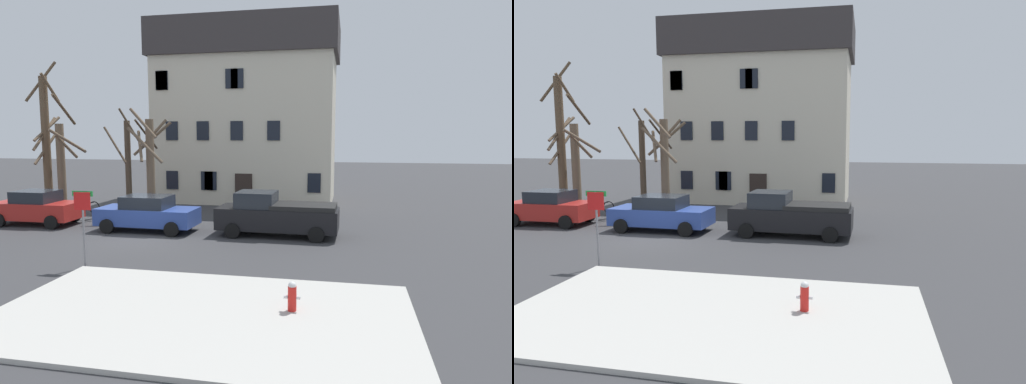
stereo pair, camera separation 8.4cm
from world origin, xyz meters
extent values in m
plane|color=#38383A|center=(0.00, 0.00, 0.00)|extent=(120.00, 120.00, 0.00)
cube|color=#B7B5AD|center=(5.50, -7.66, 0.06)|extent=(10.44, 6.08, 0.12)
cube|color=beige|center=(2.06, 13.06, 4.80)|extent=(11.78, 6.36, 9.60)
cube|color=#383333|center=(2.06, 13.06, 10.79)|extent=(12.28, 6.86, 2.38)
cube|color=#2D231E|center=(2.49, 9.83, 1.05)|extent=(1.10, 0.12, 2.10)
cube|color=black|center=(-2.31, 9.84, 1.60)|extent=(0.80, 0.08, 1.20)
cube|color=black|center=(0.07, 9.84, 1.60)|extent=(0.80, 0.08, 1.20)
cube|color=black|center=(0.30, 9.84, 1.60)|extent=(0.80, 0.08, 1.20)
cube|color=black|center=(6.94, 9.84, 1.60)|extent=(0.80, 0.08, 1.20)
cube|color=black|center=(-2.26, 9.84, 4.80)|extent=(0.80, 0.08, 1.20)
cube|color=black|center=(-0.17, 9.84, 4.80)|extent=(0.80, 0.08, 1.20)
cube|color=black|center=(2.06, 9.84, 4.80)|extent=(0.80, 0.08, 1.20)
cube|color=black|center=(4.40, 9.84, 4.80)|extent=(0.80, 0.08, 1.20)
cube|color=black|center=(-2.88, 9.84, 8.00)|extent=(0.80, 0.08, 1.20)
cube|color=black|center=(-2.88, 9.84, 8.00)|extent=(0.80, 0.08, 1.20)
cube|color=black|center=(1.75, 9.84, 8.00)|extent=(0.80, 0.08, 1.20)
cube|color=black|center=(2.10, 9.84, 8.00)|extent=(0.80, 0.08, 1.20)
cylinder|color=brown|center=(-8.54, 5.84, 3.96)|extent=(0.47, 0.47, 7.92)
cylinder|color=brown|center=(-7.34, 5.97, 5.99)|extent=(0.45, 2.50, 1.69)
cylinder|color=brown|center=(-7.98, 5.70, 7.23)|extent=(0.47, 1.27, 1.61)
cylinder|color=brown|center=(-9.13, 6.46, 7.70)|extent=(1.45, 1.40, 2.49)
cylinder|color=brown|center=(-7.61, 5.82, 2.59)|extent=(0.47, 0.47, 5.18)
cylinder|color=brown|center=(-7.02, 5.54, 3.87)|extent=(0.74, 1.36, 1.43)
cylinder|color=brown|center=(-8.55, 5.99, 4.89)|extent=(0.54, 2.02, 1.53)
cylinder|color=brown|center=(-8.58, 5.96, 3.84)|extent=(0.46, 2.08, 2.08)
cylinder|color=brown|center=(-8.62, 5.84, 4.61)|extent=(0.21, 2.13, 2.00)
cylinder|color=brown|center=(-6.72, 5.28, 4.18)|extent=(1.26, 1.93, 1.41)
cylinder|color=#4C3D2D|center=(-3.34, 5.85, 2.67)|extent=(0.34, 0.34, 5.33)
cylinder|color=#4C3D2D|center=(-2.92, 5.43, 4.97)|extent=(0.99, 0.99, 2.05)
cylinder|color=#4C3D2D|center=(-2.14, 5.79, 4.54)|extent=(0.24, 2.48, 1.66)
cylinder|color=#4C3D2D|center=(-3.68, 5.05, 3.99)|extent=(1.72, 0.83, 2.02)
cylinder|color=brown|center=(-1.64, 5.12, 2.69)|extent=(0.45, 0.45, 5.38)
cylinder|color=brown|center=(-1.94, 6.12, 4.32)|extent=(2.15, 0.78, 1.95)
cylinder|color=brown|center=(-1.67, 4.41, 5.14)|extent=(1.54, 0.22, 1.62)
cylinder|color=brown|center=(-1.86, 5.90, 4.49)|extent=(1.70, 0.62, 1.89)
cylinder|color=brown|center=(-1.51, 4.24, 3.98)|extent=(1.89, 0.44, 1.94)
cylinder|color=brown|center=(-2.08, 4.84, 3.93)|extent=(0.77, 1.08, 1.69)
cube|color=#AD231E|center=(-6.44, 1.97, 0.74)|extent=(4.27, 1.96, 0.84)
cube|color=#1E232B|center=(-6.44, 1.97, 1.45)|extent=(1.98, 1.70, 0.58)
cylinder|color=black|center=(-7.89, 2.89, 0.34)|extent=(0.68, 0.23, 0.68)
cylinder|color=black|center=(-4.98, 1.05, 0.34)|extent=(0.68, 0.23, 0.68)
cylinder|color=black|center=(-5.01, 2.94, 0.34)|extent=(0.68, 0.23, 0.68)
cube|color=#2D4799|center=(-0.26, 1.65, 0.71)|extent=(4.72, 1.96, 0.79)
cube|color=#1E232B|center=(-0.26, 1.65, 1.40)|extent=(2.18, 1.69, 0.58)
cylinder|color=black|center=(-1.86, 0.74, 0.34)|extent=(0.68, 0.23, 0.68)
cylinder|color=black|center=(-1.83, 2.62, 0.34)|extent=(0.68, 0.23, 0.68)
cylinder|color=black|center=(1.32, 0.69, 0.34)|extent=(0.68, 0.23, 0.68)
cylinder|color=black|center=(1.35, 2.57, 0.34)|extent=(0.68, 0.23, 0.68)
cube|color=black|center=(5.92, 1.86, 0.80)|extent=(5.45, 2.10, 0.96)
cube|color=#1E232B|center=(4.95, 1.88, 1.63)|extent=(1.77, 1.77, 0.70)
cube|color=black|center=(7.11, 1.82, 1.38)|extent=(2.86, 1.95, 0.20)
cylinder|color=black|center=(4.06, 0.93, 0.34)|extent=(0.69, 0.24, 0.68)
cylinder|color=black|center=(4.12, 2.88, 0.34)|extent=(0.69, 0.24, 0.68)
cylinder|color=black|center=(7.73, 0.83, 0.34)|extent=(0.69, 0.24, 0.68)
cylinder|color=black|center=(7.79, 2.78, 0.34)|extent=(0.69, 0.24, 0.68)
cylinder|color=red|center=(7.70, -7.11, 0.44)|extent=(0.22, 0.22, 0.63)
sphere|color=silver|center=(7.70, -7.11, 0.77)|extent=(0.21, 0.21, 0.21)
cylinder|color=silver|center=(7.54, -7.11, 0.47)|extent=(0.10, 0.09, 0.09)
cylinder|color=silver|center=(7.86, -7.11, 0.47)|extent=(0.10, 0.09, 0.09)
cylinder|color=slate|center=(0.27, -4.43, 1.31)|extent=(0.07, 0.07, 2.61)
cube|color=red|center=(0.27, -4.45, 2.31)|extent=(0.60, 0.03, 0.60)
cube|color=#1E8C38|center=(0.27, -4.41, 2.56)|extent=(0.76, 0.02, 0.18)
torus|color=black|center=(-5.43, 5.56, 0.36)|extent=(0.71, 0.05, 0.71)
torus|color=black|center=(-6.47, 5.57, 0.36)|extent=(0.71, 0.05, 0.71)
cylinder|color=black|center=(-5.95, 5.56, 0.58)|extent=(1.00, 0.05, 0.19)
cylinder|color=black|center=(-6.15, 5.57, 0.81)|extent=(0.09, 0.04, 0.45)
camera|label=1|loc=(9.02, -18.03, 4.51)|focal=31.86mm
camera|label=2|loc=(9.10, -18.02, 4.51)|focal=31.86mm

